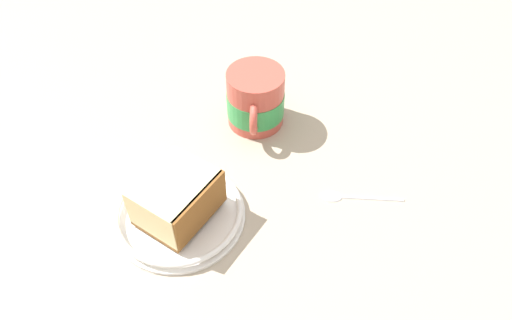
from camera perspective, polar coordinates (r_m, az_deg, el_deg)
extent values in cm
cube|color=tan|center=(69.50, -1.69, -2.53)|extent=(154.22, 154.22, 2.15)
cylinder|color=white|center=(64.99, -9.13, -6.17)|extent=(17.35, 17.35, 0.97)
torus|color=white|center=(64.30, -9.22, -5.72)|extent=(16.72, 16.72, 0.76)
cube|color=brown|center=(64.36, -9.21, -5.76)|extent=(11.36, 10.10, 0.60)
cube|color=beige|center=(61.90, -9.56, -4.05)|extent=(11.36, 10.10, 5.64)
cube|color=brown|center=(60.02, -6.51, -5.85)|extent=(9.43, 3.16, 5.64)
cylinder|color=#BF4C3F|center=(73.56, -0.06, 7.28)|extent=(8.60, 8.60, 9.08)
cylinder|color=green|center=(74.23, -0.06, 6.68)|extent=(8.77, 8.77, 3.77)
cylinder|color=black|center=(72.00, -0.06, 8.74)|extent=(7.57, 7.57, 0.40)
torus|color=#BF4C3F|center=(70.37, -0.23, 4.99)|extent=(4.30, 4.46, 5.10)
ellipsoid|color=silver|center=(66.91, 8.90, -4.05)|extent=(3.54, 3.53, 0.80)
cylinder|color=silver|center=(67.89, 13.62, -4.31)|extent=(6.25, 6.13, 0.50)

